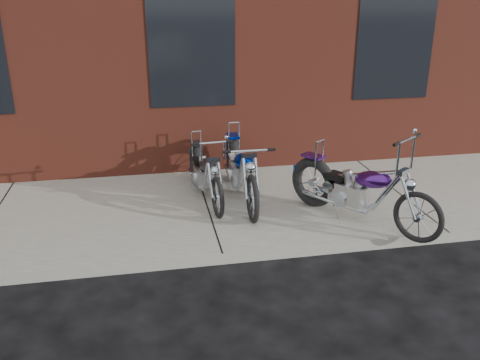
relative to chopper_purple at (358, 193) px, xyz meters
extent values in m
plane|color=black|center=(-1.94, -0.57, -0.57)|extent=(120.00, 120.00, 0.00)
cube|color=gray|center=(-1.94, 0.93, -0.49)|extent=(22.00, 3.00, 0.15)
torus|color=black|center=(-0.34, 0.49, -0.05)|extent=(0.54, 0.69, 0.74)
torus|color=black|center=(0.58, -0.84, -0.08)|extent=(0.44, 0.59, 0.67)
cube|color=#AFAFAF|center=(0.04, -0.06, -0.06)|extent=(0.47, 0.50, 0.31)
ellipsoid|color=#451872|center=(0.20, -0.29, 0.24)|extent=(0.54, 0.62, 0.32)
cube|color=black|center=(-0.12, 0.16, 0.15)|extent=(0.37, 0.38, 0.06)
cylinder|color=#B0BFCB|center=(0.51, -0.74, 0.19)|extent=(0.20, 0.27, 0.55)
cylinder|color=#B0BFCB|center=(0.43, -0.63, 0.86)|extent=(0.48, 0.35, 0.03)
cylinder|color=#B0BFCB|center=(-0.29, 0.42, 0.34)|extent=(0.03, 0.03, 0.49)
cylinder|color=#B0BFCB|center=(0.01, 0.20, -0.19)|extent=(0.56, 0.79, 0.05)
torus|color=black|center=(-1.37, 1.71, -0.05)|extent=(0.15, 0.74, 0.74)
torus|color=black|center=(-1.40, 0.10, -0.08)|extent=(0.08, 0.67, 0.67)
cube|color=#AFAFAF|center=(-1.38, 1.05, -0.06)|extent=(0.29, 0.41, 0.31)
ellipsoid|color=#0022BC|center=(-1.39, 0.76, 0.24)|extent=(0.28, 0.57, 0.32)
cube|color=silver|center=(-1.38, 1.32, 0.15)|extent=(0.25, 0.29, 0.06)
cylinder|color=#B0BFCB|center=(-1.40, 0.22, 0.19)|extent=(0.05, 0.30, 0.55)
cylinder|color=#B0BFCB|center=(-1.39, 0.35, 0.52)|extent=(0.57, 0.04, 0.03)
cylinder|color=#B0BFCB|center=(-1.37, 1.63, 0.34)|extent=(0.02, 0.02, 0.49)
cylinder|color=#B0BFCB|center=(-1.26, 1.27, -0.19)|extent=(0.06, 0.92, 0.05)
torus|color=black|center=(-1.96, 1.75, -0.09)|extent=(0.19, 0.66, 0.65)
torus|color=black|center=(-1.82, 0.35, -0.13)|extent=(0.12, 0.59, 0.58)
cube|color=#AFAFAF|center=(-1.90, 1.18, -0.10)|extent=(0.29, 0.38, 0.27)
ellipsoid|color=#2C2A2F|center=(-1.88, 0.93, 0.16)|extent=(0.28, 0.52, 0.28)
cube|color=black|center=(-1.93, 1.41, 0.08)|extent=(0.24, 0.27, 0.05)
cylinder|color=#B0BFCB|center=(-1.83, 0.46, 0.11)|extent=(0.06, 0.26, 0.48)
cylinder|color=#B0BFCB|center=(-1.85, 0.57, 0.60)|extent=(0.50, 0.07, 0.03)
cylinder|color=#B0BFCB|center=(-1.95, 1.68, 0.25)|extent=(0.02, 0.02, 0.43)
cylinder|color=#B0BFCB|center=(-1.82, 1.39, -0.22)|extent=(0.12, 0.81, 0.04)
camera|label=1|loc=(-2.74, -5.90, 2.56)|focal=38.00mm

